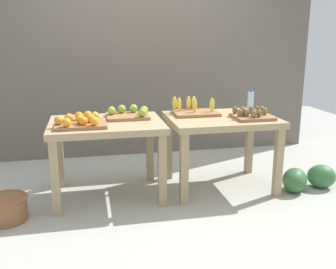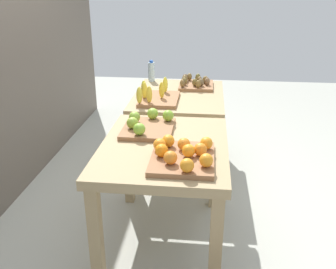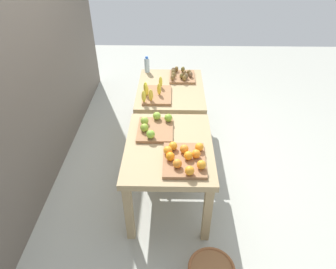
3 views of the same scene
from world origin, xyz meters
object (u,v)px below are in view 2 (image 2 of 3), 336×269
orange_bin (183,155)px  banana_crate (157,97)px  watermelon_pile (206,125)px  display_table_left (164,159)px  kiwi_bin (195,83)px  water_bottle (151,71)px  display_table_right (179,105)px  apple_bin (147,125)px

orange_bin → banana_crate: size_ratio=1.04×
orange_bin → banana_crate: (1.11, 0.30, -0.00)m
banana_crate → watermelon_pile: 1.32m
display_table_left → kiwi_bin: (1.37, -0.14, 0.14)m
orange_bin → water_bottle: (1.78, 0.45, 0.06)m
water_bottle → display_table_right: bearing=-144.1°
water_bottle → display_table_left: bearing=-168.5°
banana_crate → kiwi_bin: size_ratio=1.22×
banana_crate → kiwi_bin: bearing=-32.2°
apple_bin → water_bottle: 1.34m
orange_bin → water_bottle: size_ratio=2.16×
apple_bin → banana_crate: (0.66, 0.02, 0.00)m
display_table_left → banana_crate: (0.89, 0.17, 0.15)m
display_table_right → kiwi_bin: 0.32m
apple_bin → watermelon_pile: size_ratio=0.60×
orange_bin → apple_bin: bearing=31.7°
watermelon_pile → kiwi_bin: bearing=168.1°
water_bottle → watermelon_pile: (0.40, -0.58, -0.71)m
watermelon_pile → water_bottle: bearing=124.7°
display_table_right → orange_bin: (-1.35, -0.13, 0.15)m
apple_bin → water_bottle: water_bottle is taller
kiwi_bin → watermelon_pile: size_ratio=0.53×
banana_crate → water_bottle: bearing=12.4°
watermelon_pile → display_table_right: bearing=162.7°
apple_bin → banana_crate: size_ratio=0.94×
apple_bin → display_table_left: bearing=-147.2°
display_table_right → apple_bin: 0.92m
orange_bin → kiwi_bin: (1.60, -0.00, -0.00)m
orange_bin → apple_bin: size_ratio=1.11×
apple_bin → kiwi_bin: apple_bin is taller
orange_bin → watermelon_pile: size_ratio=0.67×
display_table_left → orange_bin: orange_bin is taller
apple_bin → watermelon_pile: 1.89m
display_table_left → kiwi_bin: 1.39m
kiwi_bin → water_bottle: size_ratio=1.70×
banana_crate → water_bottle: size_ratio=2.08×
display_table_left → watermelon_pile: display_table_left is taller
display_table_left → banana_crate: size_ratio=2.36×
kiwi_bin → orange_bin: bearing=179.9°
display_table_left → watermelon_pile: (1.96, -0.26, -0.51)m
display_table_right → display_table_left: bearing=180.0°
display_table_right → orange_bin: 1.36m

